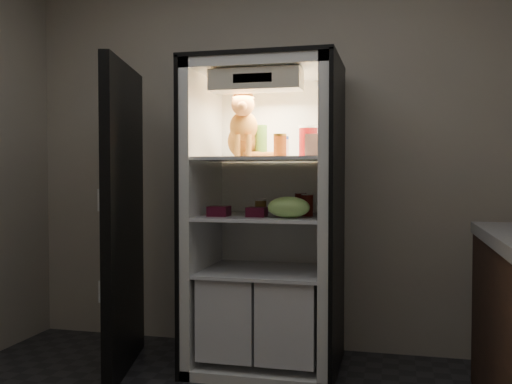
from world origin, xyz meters
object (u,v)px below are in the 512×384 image
soda_can_c (293,207)px  grape_bag (289,207)px  refrigerator (267,239)px  soda_can_a (301,204)px  condiment_jar (261,207)px  parmesan_shaker (261,141)px  soda_can_b (307,205)px  berry_box_right (257,212)px  salsa_jar (280,145)px  tabby_cat (244,133)px  pepper_jar (308,142)px  berry_box_left (219,211)px  cream_carton (312,145)px  mayo_tub (281,147)px

soda_can_c → grape_bag: grape_bag is taller
refrigerator → soda_can_c: bearing=-23.0°
soda_can_a → condiment_jar: size_ratio=1.37×
parmesan_shaker → refrigerator: bearing=12.8°
condiment_jar → grape_bag: size_ratio=0.40×
soda_can_a → soda_can_b: soda_can_a is taller
soda_can_a → berry_box_right: size_ratio=1.22×
berry_box_right → soda_can_c: bearing=24.6°
parmesan_shaker → salsa_jar: bearing=-38.3°
grape_bag → soda_can_c: bearing=89.5°
tabby_cat → pepper_jar: tabby_cat is taller
soda_can_a → berry_box_left: size_ratio=1.13×
pepper_jar → soda_can_b: 0.40m
soda_can_a → cream_carton: bearing=-69.2°
refrigerator → soda_can_c: refrigerator is taller
tabby_cat → berry_box_left: size_ratio=3.50×
grape_bag → soda_can_a: bearing=84.5°
refrigerator → soda_can_b: refrigerator is taller
cream_carton → soda_can_a: size_ratio=0.92×
parmesan_shaker → soda_can_a: 0.45m
parmesan_shaker → soda_can_b: bearing=-10.0°
salsa_jar → berry_box_right: (-0.13, -0.05, -0.39)m
mayo_tub → parmesan_shaker: bearing=-146.0°
pepper_jar → soda_can_b: size_ratio=1.50×
cream_carton → berry_box_right: bearing=168.0°
refrigerator → berry_box_right: 0.24m
cream_carton → soda_can_a: 0.47m
refrigerator → berry_box_right: (-0.02, -0.17, 0.18)m
pepper_jar → soda_can_c: bearing=-120.4°
refrigerator → salsa_jar: (0.11, -0.12, 0.57)m
refrigerator → salsa_jar: bearing=-48.0°
tabby_cat → salsa_jar: (0.24, -0.10, -0.09)m
tabby_cat → soda_can_c: 0.55m
condiment_jar → pepper_jar: bearing=18.7°
cream_carton → salsa_jar: bearing=150.0°
tabby_cat → parmesan_shaker: tabby_cat is taller
soda_can_b → berry_box_left: (-0.51, -0.13, -0.04)m
condiment_jar → refrigerator: bearing=61.7°
soda_can_b → berry_box_right: 0.30m
soda_can_a → soda_can_c: soda_can_a is taller
soda_can_c → berry_box_left: size_ratio=0.92×
parmesan_shaker → berry_box_left: (-0.21, -0.18, -0.42)m
parmesan_shaker → pepper_jar: size_ratio=1.02×
refrigerator → condiment_jar: refrigerator is taller
pepper_jar → condiment_jar: 0.49m
cream_carton → condiment_jar: size_ratio=1.26×
parmesan_shaker → soda_can_b: size_ratio=1.53×
refrigerator → condiment_jar: size_ratio=19.11×
parmesan_shaker → condiment_jar: (0.01, -0.04, -0.40)m
grape_bag → tabby_cat: bearing=148.0°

